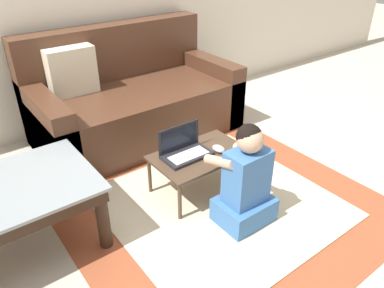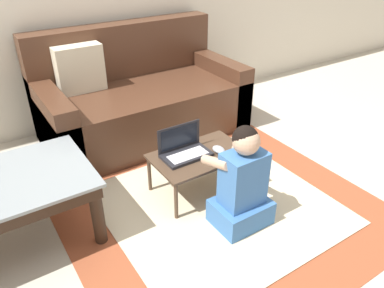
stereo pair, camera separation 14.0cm
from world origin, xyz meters
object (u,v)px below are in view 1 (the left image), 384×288
Objects in this scene: couch at (133,101)px; computer_mouse at (218,149)px; laptop_desk at (200,158)px; person_seated at (246,182)px; laptop at (185,151)px.

couch reaches higher than computer_mouse.
couch is 0.99m from laptop_desk.
laptop_desk is 6.20× the size of computer_mouse.
couch is 2.52× the size of person_seated.
laptop is at bearing 154.09° from laptop_desk.
laptop_desk is at bearing -25.91° from laptop.
couch is at bearing 86.45° from laptop_desk.
computer_mouse is at bearing 74.49° from person_seated.
laptop_desk is 0.14m from computer_mouse.
laptop is (-0.09, 0.04, 0.06)m from laptop_desk.
computer_mouse is at bearing -86.83° from couch.
person_seated reaches higher than computer_mouse.
computer_mouse is 0.37m from person_seated.
couch is at bearing 93.17° from computer_mouse.
computer_mouse reaches higher than laptop_desk.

